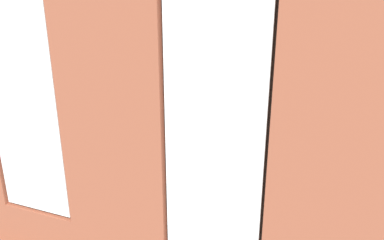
{
  "coord_description": "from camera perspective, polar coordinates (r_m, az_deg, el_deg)",
  "views": [
    {
      "loc": [
        -1.81,
        5.13,
        2.94
      ],
      "look_at": [
        0.06,
        0.4,
        1.17
      ],
      "focal_mm": 35.0,
      "sensor_mm": 36.0,
      "label": 1
    }
  ],
  "objects": [
    {
      "name": "couch_left",
      "position": [
        5.84,
        24.79,
        -9.26
      ],
      "size": [
        1.02,
        1.85,
        0.8
      ],
      "rotation": [
        0.0,
        0.0,
        1.66
      ],
      "color": "black",
      "rests_on": "ground_plane"
    },
    {
      "name": "potted_plant_beside_window_right",
      "position": [
        5.53,
        -27.12,
        -6.78
      ],
      "size": [
        0.87,
        0.96,
        1.48
      ],
      "color": "brown",
      "rests_on": "ground_plane"
    },
    {
      "name": "table_plant_small",
      "position": [
        6.29,
        1.26,
        -3.0
      ],
      "size": [
        0.17,
        0.17,
        0.26
      ],
      "color": "gray",
      "rests_on": "coffee_table"
    },
    {
      "name": "white_wall_right",
      "position": [
        6.98,
        -22.64,
        8.2
      ],
      "size": [
        0.1,
        4.74,
        3.57
      ],
      "primitive_type": "cube",
      "color": "white",
      "rests_on": "ground_plane"
    },
    {
      "name": "ground_plane",
      "position": [
        6.2,
        1.91,
        -9.64
      ],
      "size": [
        6.7,
        5.74,
        0.1
      ],
      "primitive_type": "cube",
      "color": "brown"
    },
    {
      "name": "tv_flatscreen",
      "position": [
        7.38,
        -17.13,
        2.66
      ],
      "size": [
        1.08,
        0.2,
        0.74
      ],
      "color": "black",
      "rests_on": "media_console"
    },
    {
      "name": "couch_by_window",
      "position": [
        4.84,
        -12.64,
        -13.99
      ],
      "size": [
        1.7,
        0.87,
        0.8
      ],
      "color": "black",
      "rests_on": "ground_plane"
    },
    {
      "name": "candle_jar",
      "position": [
        6.32,
        4.89,
        -3.65
      ],
      "size": [
        0.08,
        0.08,
        0.13
      ],
      "primitive_type": "cylinder",
      "color": "#B7333D",
      "rests_on": "coffee_table"
    },
    {
      "name": "potted_plant_between_couches",
      "position": [
        4.28,
        2.78,
        -15.56
      ],
      "size": [
        0.88,
        0.82,
        1.18
      ],
      "color": "beige",
      "rests_on": "ground_plane"
    },
    {
      "name": "media_console",
      "position": [
        7.59,
        -16.66,
        -2.13
      ],
      "size": [
        1.07,
        0.42,
        0.57
      ],
      "primitive_type": "cube",
      "color": "black",
      "rests_on": "ground_plane"
    },
    {
      "name": "remote_black",
      "position": [
        6.47,
        0.13,
        -3.52
      ],
      "size": [
        0.14,
        0.17,
        0.02
      ],
      "primitive_type": "cube",
      "rotation": [
        0.0,
        0.0,
        2.55
      ],
      "color": "black",
      "rests_on": "coffee_table"
    },
    {
      "name": "remote_silver",
      "position": [
        6.2,
        1.78,
        -4.58
      ],
      "size": [
        0.18,
        0.08,
        0.02
      ],
      "primitive_type": "cube",
      "rotation": [
        0.0,
        0.0,
        1.76
      ],
      "color": "#B2B2B7",
      "rests_on": "coffee_table"
    },
    {
      "name": "coffee_table",
      "position": [
        6.36,
        1.25,
        -4.58
      ],
      "size": [
        1.37,
        0.77,
        0.43
      ],
      "color": "#A87547",
      "rests_on": "ground_plane"
    },
    {
      "name": "cup_ceramic",
      "position": [
        6.37,
        -2.57,
        -3.58
      ],
      "size": [
        0.08,
        0.08,
        0.1
      ],
      "primitive_type": "cylinder",
      "color": "#33567F",
      "rests_on": "coffee_table"
    },
    {
      "name": "papasan_chair",
      "position": [
        7.34,
        5.0,
        -0.73
      ],
      "size": [
        1.15,
        1.15,
        0.71
      ],
      "color": "olive",
      "rests_on": "ground_plane"
    },
    {
      "name": "potted_plant_foreground_right",
      "position": [
        8.47,
        -9.24,
        2.53
      ],
      "size": [
        0.5,
        0.5,
        0.85
      ],
      "color": "#47423D",
      "rests_on": "ground_plane"
    },
    {
      "name": "potted_plant_near_tv",
      "position": [
        6.42,
        -18.41,
        -2.68
      ],
      "size": [
        0.62,
        0.62,
        1.01
      ],
      "color": "beige",
      "rests_on": "ground_plane"
    },
    {
      "name": "brick_wall_with_windows",
      "position": [
        3.41,
        -12.07,
        -1.45
      ],
      "size": [
        6.1,
        0.3,
        3.57
      ],
      "color": "#9E5138",
      "rests_on": "ground_plane"
    },
    {
      "name": "potted_plant_by_left_couch",
      "position": [
        7.0,
        21.31,
        -3.06
      ],
      "size": [
        0.38,
        0.38,
        0.65
      ],
      "color": "brown",
      "rests_on": "ground_plane"
    }
  ]
}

